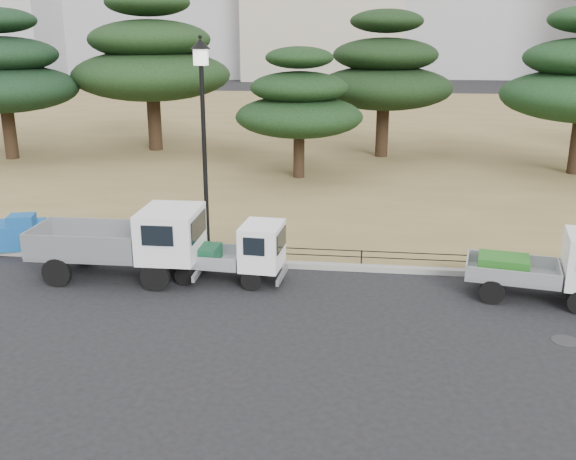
# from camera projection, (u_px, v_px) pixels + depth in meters

# --- Properties ---
(ground) EXTENTS (220.00, 220.00, 0.00)m
(ground) POSITION_uv_depth(u_px,v_px,m) (278.00, 304.00, 15.85)
(ground) COLOR black
(lawn) EXTENTS (120.00, 56.00, 0.15)m
(lawn) POSITION_uv_depth(u_px,v_px,m) (340.00, 128.00, 44.85)
(lawn) COLOR olive
(lawn) RESTS_ON ground
(curb) EXTENTS (120.00, 0.25, 0.16)m
(curb) POSITION_uv_depth(u_px,v_px,m) (291.00, 265.00, 18.30)
(curb) COLOR gray
(curb) RESTS_ON ground
(truck_large) EXTENTS (4.56, 1.89, 1.98)m
(truck_large) POSITION_uv_depth(u_px,v_px,m) (128.00, 239.00, 17.24)
(truck_large) COLOR black
(truck_large) RESTS_ON ground
(truck_kei_front) EXTENTS (3.16, 1.51, 1.63)m
(truck_kei_front) POSITION_uv_depth(u_px,v_px,m) (235.00, 252.00, 17.11)
(truck_kei_front) COLOR black
(truck_kei_front) RESTS_ON ground
(truck_kei_rear) EXTENTS (3.62, 2.01, 1.79)m
(truck_kei_rear) POSITION_uv_depth(u_px,v_px,m) (551.00, 266.00, 15.83)
(truck_kei_rear) COLOR black
(truck_kei_rear) RESTS_ON ground
(street_lamp) EXTENTS (0.55, 0.55, 6.11)m
(street_lamp) POSITION_uv_depth(u_px,v_px,m) (203.00, 114.00, 17.65)
(street_lamp) COLOR black
(street_lamp) RESTS_ON lawn
(pipe_fence) EXTENTS (38.00, 0.04, 0.40)m
(pipe_fence) POSITION_uv_depth(u_px,v_px,m) (291.00, 251.00, 18.33)
(pipe_fence) COLOR black
(pipe_fence) RESTS_ON lawn
(tarp_pile) EXTENTS (1.82, 1.52, 1.05)m
(tarp_pile) POSITION_uv_depth(u_px,v_px,m) (17.00, 233.00, 19.52)
(tarp_pile) COLOR #14529F
(tarp_pile) RESTS_ON lawn
(manhole) EXTENTS (0.60, 0.60, 0.01)m
(manhole) POSITION_uv_depth(u_px,v_px,m) (566.00, 341.00, 13.92)
(manhole) COLOR #2D2D30
(manhole) RESTS_ON ground
(pine_west_far) EXTENTS (7.43, 7.43, 7.51)m
(pine_west_far) POSITION_uv_depth(u_px,v_px,m) (2.00, 73.00, 32.28)
(pine_west_far) COLOR black
(pine_west_far) RESTS_ON lawn
(pine_west_near) EXTENTS (8.55, 8.55, 8.55)m
(pine_west_near) POSITION_uv_depth(u_px,v_px,m) (151.00, 59.00, 34.63)
(pine_west_near) COLOR black
(pine_west_near) RESTS_ON lawn
(pine_center_left) EXTENTS (5.65, 5.65, 5.74)m
(pine_center_left) POSITION_uv_depth(u_px,v_px,m) (299.00, 103.00, 28.16)
(pine_center_left) COLOR black
(pine_center_left) RESTS_ON lawn
(pine_center_right) EXTENTS (7.02, 7.02, 7.45)m
(pine_center_right) POSITION_uv_depth(u_px,v_px,m) (385.00, 73.00, 32.87)
(pine_center_right) COLOR black
(pine_center_right) RESTS_ON lawn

